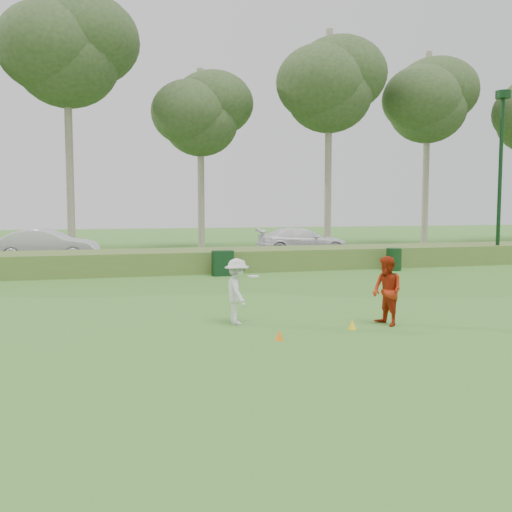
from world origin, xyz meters
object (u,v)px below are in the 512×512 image
object	(u,v)px
player_red	(387,291)
car_right	(302,241)
cone_orange	(279,335)
utility_cabinet	(223,263)
cone_yellow	(352,324)
car_mid	(47,245)
lamp_post	(501,146)
trash_bin	(394,259)
player_white	(237,291)

from	to	relation	value
player_red	car_right	size ratio (longest dim) A/B	0.31
cone_orange	utility_cabinet	size ratio (longest dim) A/B	0.20
cone_yellow	car_right	distance (m)	19.35
car_mid	lamp_post	bearing A→B (deg)	-96.27
lamp_post	utility_cabinet	world-z (taller)	lamp_post
trash_bin	car_right	xyz separation A→B (m)	(-1.19, 8.17, 0.33)
trash_bin	car_right	world-z (taller)	car_right
cone_orange	car_right	world-z (taller)	car_right
lamp_post	utility_cabinet	xyz separation A→B (m)	(-13.72, -1.03, -5.09)
cone_orange	trash_bin	distance (m)	13.96
lamp_post	cone_yellow	size ratio (longest dim) A/B	36.35
trash_bin	cone_yellow	bearing A→B (deg)	-123.30
player_red	cone_orange	xyz separation A→B (m)	(-2.87, -0.75, -0.71)
player_red	cone_orange	size ratio (longest dim) A/B	7.96
lamp_post	player_red	xyz separation A→B (m)	(-12.05, -11.38, -4.78)
lamp_post	player_white	xyz separation A→B (m)	(-15.38, -10.29, -4.82)
player_white	cone_yellow	xyz separation A→B (m)	(2.37, -1.27, -0.66)
cone_orange	car_mid	bearing A→B (deg)	108.02
cone_yellow	trash_bin	xyz separation A→B (m)	(6.79, 10.34, 0.37)
cone_yellow	car_mid	world-z (taller)	car_mid
player_white	utility_cabinet	distance (m)	9.41
utility_cabinet	car_mid	distance (m)	10.23
utility_cabinet	trash_bin	size ratio (longest dim) A/B	1.04
utility_cabinet	car_mid	size ratio (longest dim) A/B	0.21
player_white	car_mid	bearing A→B (deg)	18.26
lamp_post	cone_orange	xyz separation A→B (m)	(-14.93, -12.13, -5.49)
car_mid	player_white	bearing A→B (deg)	-151.16
cone_orange	car_mid	world-z (taller)	car_mid
lamp_post	car_right	bearing A→B (deg)	136.88
trash_bin	car_right	bearing A→B (deg)	98.30
player_red	cone_yellow	size ratio (longest dim) A/B	7.18
trash_bin	cone_orange	bearing A→B (deg)	-128.60
lamp_post	utility_cabinet	size ratio (longest dim) A/B	8.13
car_right	car_mid	bearing A→B (deg)	100.26
cone_orange	trash_bin	size ratio (longest dim) A/B	0.21
player_red	car_mid	xyz separation A→B (m)	(-8.85, 17.63, 0.05)
player_white	player_red	world-z (taller)	player_red
car_mid	cone_orange	bearing A→B (deg)	-151.61
cone_orange	car_mid	distance (m)	19.34
player_white	cone_orange	xyz separation A→B (m)	(0.45, -1.84, -0.67)
lamp_post	trash_bin	distance (m)	8.14
cone_yellow	utility_cabinet	world-z (taller)	utility_cabinet
car_mid	cone_yellow	bearing A→B (deg)	-145.74
lamp_post	player_red	distance (m)	17.26
cone_orange	cone_yellow	xyz separation A→B (m)	(1.91, 0.56, 0.01)
utility_cabinet	car_mid	bearing A→B (deg)	132.94
cone_orange	cone_yellow	world-z (taller)	cone_yellow
car_right	utility_cabinet	bearing A→B (deg)	148.95
trash_bin	utility_cabinet	bearing A→B (deg)	178.51
player_white	car_right	world-z (taller)	car_right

